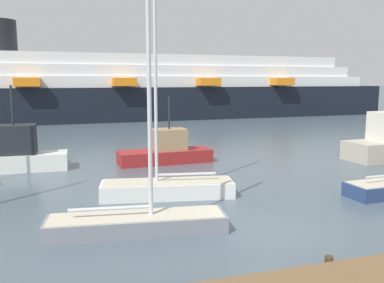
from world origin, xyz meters
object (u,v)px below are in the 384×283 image
(sailboat_0, at_px, (137,219))
(fishing_boat_2, at_px, (11,155))
(fishing_boat_1, at_px, (166,151))
(cruise_ship, at_px, (116,90))
(sailboat_3, at_px, (167,185))

(sailboat_0, height_order, fishing_boat_2, sailboat_0)
(fishing_boat_1, distance_m, fishing_boat_2, 9.82)
(fishing_boat_1, height_order, fishing_boat_2, fishing_boat_2)
(sailboat_0, distance_m, fishing_boat_1, 12.85)
(fishing_boat_2, distance_m, cruise_ship, 34.35)
(fishing_boat_2, bearing_deg, sailboat_3, -44.96)
(sailboat_3, bearing_deg, sailboat_0, 72.60)
(sailboat_3, xyz_separation_m, fishing_boat_2, (-7.94, 8.40, 0.41))
(sailboat_0, bearing_deg, fishing_boat_2, 122.16)
(sailboat_3, xyz_separation_m, cruise_ship, (2.37, 41.01, 3.62))
(fishing_boat_2, xyz_separation_m, cruise_ship, (10.31, 32.61, 3.21))
(cruise_ship, bearing_deg, fishing_boat_2, -109.16)
(fishing_boat_1, bearing_deg, sailboat_0, -111.00)
(sailboat_3, distance_m, fishing_boat_1, 8.24)
(sailboat_0, bearing_deg, cruise_ship, 91.73)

